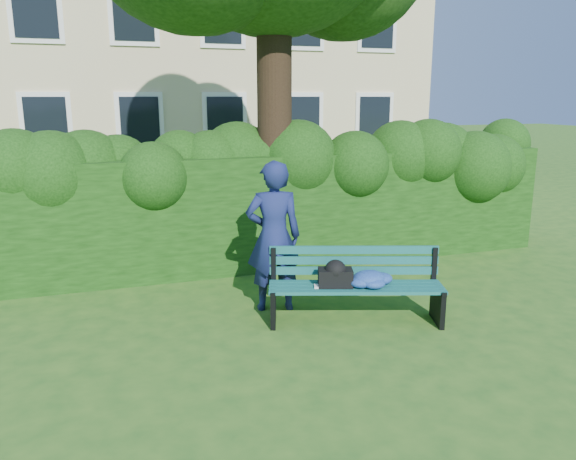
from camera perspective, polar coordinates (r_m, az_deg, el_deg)
name	(u,v)px	position (r m, az deg, el deg)	size (l,w,h in m)	color
ground	(303,313)	(7.23, 1.52, -8.40)	(80.00, 80.00, 0.00)	#28571C
hedge	(256,211)	(8.99, -3.23, 1.94)	(10.00, 1.00, 1.80)	black
park_bench	(356,282)	(6.86, 6.89, -5.29)	(2.16, 1.18, 0.89)	#0E463C
man_reading	(274,236)	(7.08, -1.47, -0.66)	(0.70, 0.46, 1.93)	#161F4E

